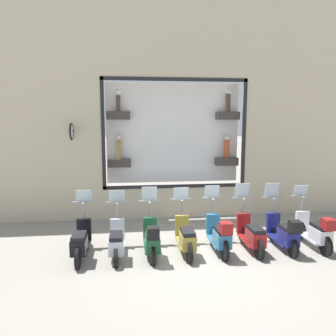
# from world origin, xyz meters

# --- Properties ---
(ground_plane) EXTENTS (120.00, 120.00, 0.00)m
(ground_plane) POSITION_xyz_m (0.00, 0.00, 0.00)
(ground_plane) COLOR gray
(building_facade) EXTENTS (1.21, 36.00, 8.77)m
(building_facade) POSITION_xyz_m (3.60, 0.00, 4.46)
(building_facade) COLOR beige
(building_facade) RESTS_ON ground_plane
(scooter_white_0) EXTENTS (1.80, 0.61, 1.57)m
(scooter_white_0) POSITION_xyz_m (0.12, -3.36, 0.48)
(scooter_white_0) COLOR black
(scooter_white_0) RESTS_ON ground_plane
(scooter_navy_1) EXTENTS (1.80, 0.61, 1.66)m
(scooter_navy_1) POSITION_xyz_m (0.12, -2.48, 0.47)
(scooter_navy_1) COLOR black
(scooter_navy_1) RESTS_ON ground_plane
(scooter_red_2) EXTENTS (1.80, 0.60, 1.68)m
(scooter_red_2) POSITION_xyz_m (0.18, -1.59, 0.44)
(scooter_red_2) COLOR black
(scooter_red_2) RESTS_ON ground_plane
(scooter_teal_3) EXTENTS (1.81, 0.60, 1.63)m
(scooter_teal_3) POSITION_xyz_m (0.13, -0.71, 0.48)
(scooter_teal_3) COLOR black
(scooter_teal_3) RESTS_ON ground_plane
(scooter_olive_4) EXTENTS (1.80, 0.61, 1.59)m
(scooter_olive_4) POSITION_xyz_m (0.18, 0.17, 0.44)
(scooter_olive_4) COLOR black
(scooter_olive_4) RESTS_ON ground_plane
(scooter_green_5) EXTENTS (1.79, 0.60, 1.64)m
(scooter_green_5) POSITION_xyz_m (0.11, 1.06, 0.46)
(scooter_green_5) COLOR black
(scooter_green_5) RESTS_ON ground_plane
(scooter_silver_6) EXTENTS (1.79, 0.61, 1.56)m
(scooter_silver_6) POSITION_xyz_m (0.18, 1.94, 0.41)
(scooter_silver_6) COLOR black
(scooter_silver_6) RESTS_ON ground_plane
(scooter_black_7) EXTENTS (1.81, 0.61, 1.59)m
(scooter_black_7) POSITION_xyz_m (0.18, 2.83, 0.44)
(scooter_black_7) COLOR black
(scooter_black_7) RESTS_ON ground_plane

